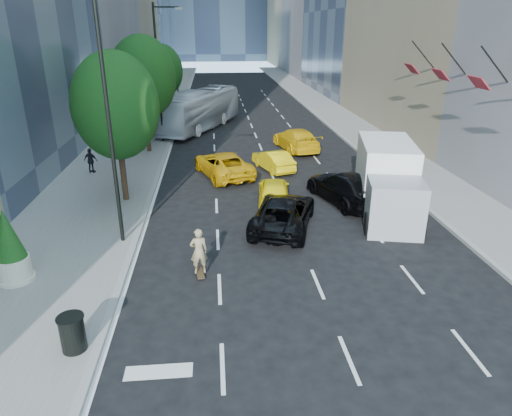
{
  "coord_description": "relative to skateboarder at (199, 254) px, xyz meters",
  "views": [
    {
      "loc": [
        -2.52,
        -13.87,
        8.58
      ],
      "look_at": [
        -0.88,
        3.51,
        1.6
      ],
      "focal_mm": 32.0,
      "sensor_mm": 36.0,
      "label": 1
    }
  ],
  "objects": [
    {
      "name": "taxi_a",
      "position": [
        3.7,
        7.25,
        -0.22
      ],
      "size": [
        2.0,
        4.05,
        1.33
      ],
      "primitive_type": "imported",
      "rotation": [
        0.0,
        0.0,
        3.03
      ],
      "color": "yellow",
      "rests_on": "ground"
    },
    {
      "name": "pedestrian_b",
      "position": [
        -6.87,
        12.97,
        0.03
      ],
      "size": [
        0.97,
        0.65,
        1.53
      ],
      "primitive_type": "imported",
      "rotation": [
        0.0,
        0.0,
        2.8
      ],
      "color": "black",
      "rests_on": "sidewalk_left"
    },
    {
      "name": "box_truck",
      "position": [
        9.04,
        5.57,
        0.79
      ],
      "size": [
        3.89,
        7.24,
        3.29
      ],
      "rotation": [
        0.0,
        0.0,
        -0.22
      ],
      "color": "white",
      "rests_on": "ground"
    },
    {
      "name": "trash_can",
      "position": [
        -3.4,
        -4.03,
        -0.22
      ],
      "size": [
        0.68,
        0.68,
        1.02
      ],
      "primitive_type": "cylinder",
      "color": "black",
      "rests_on": "sidewalk_left"
    },
    {
      "name": "black_sedan_lincoln",
      "position": [
        3.7,
        4.0,
        -0.15
      ],
      "size": [
        3.91,
        5.72,
        1.45
      ],
      "primitive_type": "imported",
      "rotation": [
        0.0,
        0.0,
        2.83
      ],
      "color": "black",
      "rests_on": "ground"
    },
    {
      "name": "taxi_c",
      "position": [
        1.2,
        12.0,
        -0.14
      ],
      "size": [
        4.02,
        5.86,
        1.49
      ],
      "primitive_type": "imported",
      "rotation": [
        0.0,
        0.0,
        3.46
      ],
      "color": "#D39C0B",
      "rests_on": "ground"
    },
    {
      "name": "facade_flags",
      "position": [
        13.84,
        9.0,
        5.3
      ],
      "size": [
        1.85,
        13.3,
        2.05
      ],
      "color": "black",
      "rests_on": "ground"
    },
    {
      "name": "sidewalk_left",
      "position": [
        -5.8,
        29.0,
        -0.81
      ],
      "size": [
        6.0,
        120.0,
        0.15
      ],
      "primitive_type": "cube",
      "color": "slate",
      "rests_on": "ground"
    },
    {
      "name": "taxi_b",
      "position": [
        4.4,
        13.0,
        -0.24
      ],
      "size": [
        2.51,
        4.11,
        1.28
      ],
      "primitive_type": "imported",
      "rotation": [
        0.0,
        0.0,
        3.46
      ],
      "color": "yellow",
      "rests_on": "ground"
    },
    {
      "name": "black_sedan_mercedes",
      "position": [
        7.4,
        6.9,
        -0.08
      ],
      "size": [
        3.68,
        5.92,
        1.6
      ],
      "primitive_type": "imported",
      "rotation": [
        0.0,
        0.0,
        3.42
      ],
      "color": "black",
      "rests_on": "ground"
    },
    {
      "name": "pedestrian_a",
      "position": [
        -7.57,
        1.8,
        0.2
      ],
      "size": [
        1.14,
        1.08,
        1.87
      ],
      "primitive_type": "imported",
      "rotation": [
        0.0,
        0.0,
        0.56
      ],
      "color": "black",
      "rests_on": "sidewalk_left"
    },
    {
      "name": "planter_shrub",
      "position": [
        -6.5,
        0.04,
        0.56
      ],
      "size": [
        1.13,
        1.13,
        2.71
      ],
      "color": "beige",
      "rests_on": "sidewalk_left"
    },
    {
      "name": "ground",
      "position": [
        3.2,
        -1.0,
        -0.88
      ],
      "size": [
        160.0,
        160.0,
        0.0
      ],
      "primitive_type": "plane",
      "color": "black",
      "rests_on": "ground"
    },
    {
      "name": "tree_mid",
      "position": [
        -4.0,
        18.0,
        4.44
      ],
      "size": [
        4.5,
        4.5,
        7.99
      ],
      "color": "#2F2012",
      "rests_on": "sidewalk_left"
    },
    {
      "name": "lamp_far",
      "position": [
        -3.12,
        21.0,
        4.93
      ],
      "size": [
        2.13,
        0.22,
        10.0
      ],
      "color": "black",
      "rests_on": "sidewalk_left"
    },
    {
      "name": "city_bus",
      "position": [
        -0.51,
        26.23,
        0.81
      ],
      "size": [
        7.51,
        12.25,
        3.38
      ],
      "primitive_type": "imported",
      "rotation": [
        0.0,
        0.0,
        -0.42
      ],
      "color": "white",
      "rests_on": "ground"
    },
    {
      "name": "traffic_signal",
      "position": [
        -3.2,
        39.0,
        3.35
      ],
      "size": [
        2.48,
        0.53,
        5.2
      ],
      "color": "black",
      "rests_on": "sidewalk_left"
    },
    {
      "name": "sidewalk_right",
      "position": [
        13.2,
        29.0,
        -0.81
      ],
      "size": [
        4.0,
        120.0,
        0.15
      ],
      "primitive_type": "cube",
      "color": "slate",
      "rests_on": "ground"
    },
    {
      "name": "lamp_near",
      "position": [
        -3.12,
        3.0,
        4.93
      ],
      "size": [
        2.13,
        0.22,
        10.0
      ],
      "color": "black",
      "rests_on": "sidewalk_left"
    },
    {
      "name": "tree_near",
      "position": [
        -4.0,
        8.0,
        4.09
      ],
      "size": [
        4.2,
        4.2,
        7.46
      ],
      "color": "#2F2012",
      "rests_on": "sidewalk_left"
    },
    {
      "name": "tree_far",
      "position": [
        -4.0,
        31.0,
        3.74
      ],
      "size": [
        3.9,
        3.9,
        6.92
      ],
      "color": "#2F2012",
      "rests_on": "sidewalk_left"
    },
    {
      "name": "taxi_d",
      "position": [
        6.74,
        17.88,
        -0.09
      ],
      "size": [
        3.15,
        5.74,
        1.58
      ],
      "primitive_type": "imported",
      "rotation": [
        0.0,
        0.0,
        3.32
      ],
      "color": "#ECB70C",
      "rests_on": "ground"
    },
    {
      "name": "skateboarder",
      "position": [
        0.0,
        0.0,
        0.0
      ],
      "size": [
        0.7,
        0.51,
        1.76
      ],
      "primitive_type": "imported",
      "rotation": [
        0.0,
        0.0,
        3.28
      ],
      "color": "#8C7D57",
      "rests_on": "ground"
    }
  ]
}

